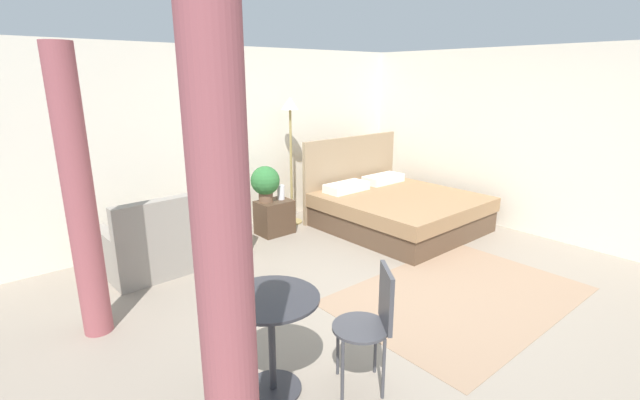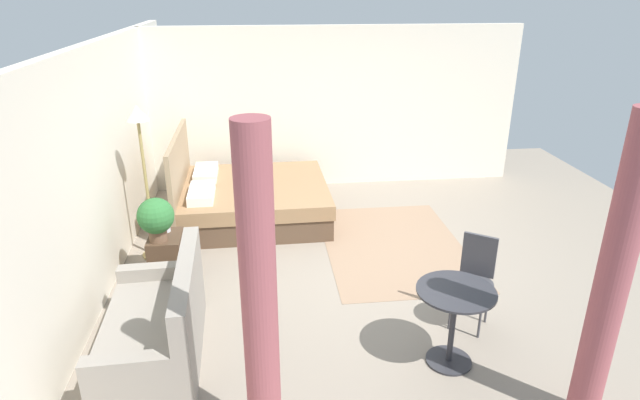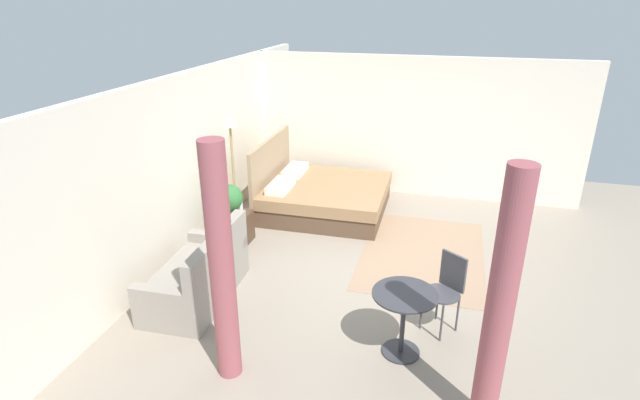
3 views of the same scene
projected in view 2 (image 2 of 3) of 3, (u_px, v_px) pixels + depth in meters
The scene contains 14 objects.
ground_plane at pixel (367, 264), 6.25m from camera, with size 8.59×8.85×0.02m, color gray.
wall_back at pixel (94, 172), 5.47m from camera, with size 8.59×0.12×2.51m, color silver.
wall_right at pixel (335, 108), 8.35m from camera, with size 0.12×5.85×2.51m, color silver.
area_rug at pixel (394, 246), 6.66m from camera, with size 2.47×1.70×0.01m, color #93755B.
bed at pixel (249, 198), 7.39m from camera, with size 1.94×2.05×1.23m.
couch at pixel (159, 328), 4.58m from camera, with size 1.54×0.85×0.89m.
nightstand at pixel (167, 255), 5.94m from camera, with size 0.47×0.36×0.47m.
potted_plant at pixel (156, 217), 5.65m from camera, with size 0.39×0.39×0.49m.
vase at pixel (165, 223), 5.93m from camera, with size 0.10×0.10×0.20m.
floor_lamp at pixel (141, 143), 5.91m from camera, with size 0.30×0.30×1.84m.
balcony_table at pixel (454, 313), 4.42m from camera, with size 0.66×0.66×0.72m.
cafe_chair_near_window at pixel (475, 272), 4.97m from camera, with size 0.55×0.55×0.90m.
curtain_left at pixel (612, 280), 3.58m from camera, with size 0.23×0.23×2.38m.
curtain_right at pixel (259, 303), 3.33m from camera, with size 0.23×0.23×2.38m.
Camera 2 is at (-5.41, 1.19, 3.05)m, focal length 29.63 mm.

